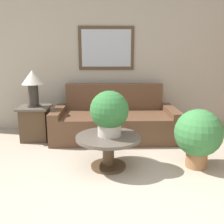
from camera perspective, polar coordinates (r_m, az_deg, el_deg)
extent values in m
plane|color=tan|center=(2.43, 4.97, -24.14)|extent=(20.00, 20.00, 0.00)
cube|color=#B2A893|center=(4.95, 1.29, 11.03)|extent=(7.64, 0.06, 2.60)
cube|color=#4C3823|center=(4.90, -1.31, 14.37)|extent=(1.05, 0.03, 0.81)
cube|color=#B2BCC6|center=(4.88, -1.30, 14.38)|extent=(0.93, 0.01, 0.69)
cube|color=brown|center=(4.46, 0.69, -3.25)|extent=(1.82, 0.99, 0.44)
cube|color=brown|center=(4.76, 0.51, 3.56)|extent=(1.82, 0.16, 0.49)
cube|color=brown|center=(4.52, -12.09, -2.66)|extent=(0.18, 0.99, 0.54)
cube|color=brown|center=(4.59, 13.25, -2.47)|extent=(0.18, 0.99, 0.54)
cylinder|color=#4C3823|center=(3.41, -0.82, -12.19)|extent=(0.47, 0.47, 0.03)
cylinder|color=#4C3823|center=(3.33, -0.83, -9.11)|extent=(0.15, 0.15, 0.37)
cylinder|color=brown|center=(3.26, -0.85, -5.81)|extent=(0.85, 0.85, 0.04)
cube|color=#4C3823|center=(4.58, -17.05, -2.64)|extent=(0.44, 0.44, 0.56)
cube|color=brown|center=(4.51, -17.30, 1.00)|extent=(0.52, 0.52, 0.03)
cylinder|color=#2D2823|center=(4.50, -17.32, 1.34)|extent=(0.23, 0.23, 0.02)
cylinder|color=#2D2823|center=(4.47, -17.48, 3.75)|extent=(0.17, 0.17, 0.36)
cone|color=beige|center=(4.44, -17.75, 7.58)|extent=(0.37, 0.37, 0.24)
cylinder|color=beige|center=(3.26, -0.60, -4.07)|extent=(0.31, 0.31, 0.15)
sphere|color=#2D6B33|center=(3.19, -0.61, 0.45)|extent=(0.50, 0.50, 0.50)
cylinder|color=#9E6B42|center=(3.56, 18.71, -9.95)|extent=(0.28, 0.28, 0.24)
sphere|color=#387A3D|center=(3.44, 19.13, -4.50)|extent=(0.62, 0.62, 0.62)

